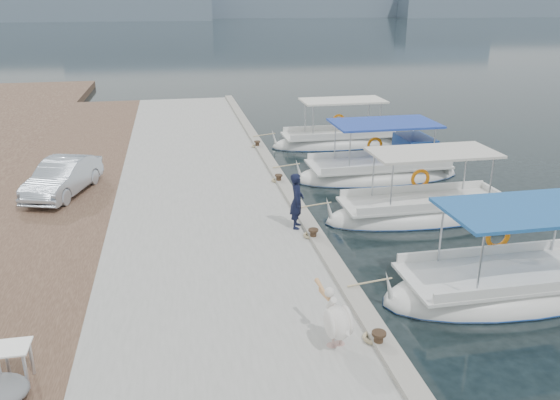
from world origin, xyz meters
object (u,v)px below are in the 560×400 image
(pelican, at_px, (337,320))
(parked_car, at_px, (63,177))
(fishing_caique_b, at_px, (508,289))
(fishing_caique_c, at_px, (422,214))
(fishing_caique_d, at_px, (380,172))
(fisherman, at_px, (297,201))
(fishing_caique_e, at_px, (338,143))

(pelican, relative_size, parked_car, 0.38)
(fishing_caique_b, relative_size, parked_car, 1.76)
(fishing_caique_c, relative_size, pelican, 4.79)
(fishing_caique_d, distance_m, pelican, 12.43)
(fishing_caique_c, distance_m, parked_car, 12.07)
(fisherman, distance_m, parked_car, 8.32)
(fishing_caique_b, xyz_separation_m, fisherman, (-4.40, 3.87, 1.19))
(parked_car, bearing_deg, fisherman, -13.97)
(parked_car, bearing_deg, fishing_caique_d, 23.03)
(fishing_caique_c, bearing_deg, fishing_caique_d, 87.70)
(fishing_caique_c, distance_m, fishing_caique_e, 9.49)
(fishing_caique_c, bearing_deg, fishing_caique_e, 90.12)
(fishing_caique_b, distance_m, fishing_caique_d, 9.38)
(fishing_caique_c, distance_m, fishing_caique_d, 4.36)
(fishing_caique_c, relative_size, fishing_caique_d, 0.98)
(fisherman, height_order, parked_car, fisherman)
(fishing_caique_b, bearing_deg, fishing_caique_d, 88.34)
(fishing_caique_d, xyz_separation_m, fishing_caique_e, (-0.19, 5.14, -0.07))
(fishing_caique_b, bearing_deg, fishing_caique_e, 89.69)
(fishing_caique_d, xyz_separation_m, pelican, (-5.20, -11.25, 0.86))
(fishing_caique_b, distance_m, pelican, 5.35)
(fishing_caique_b, relative_size, fishing_caique_d, 0.95)
(fishing_caique_b, height_order, fishing_caique_d, same)
(fishing_caique_b, height_order, fishing_caique_c, same)
(fishing_caique_e, bearing_deg, fishing_caique_c, -89.88)
(fishing_caique_c, distance_m, fisherman, 4.79)
(fishing_caique_c, height_order, parked_car, fishing_caique_c)
(fishing_caique_d, height_order, fisherman, fishing_caique_d)
(fishing_caique_b, relative_size, fisherman, 3.94)
(pelican, bearing_deg, fishing_caique_e, 73.03)
(fishing_caique_b, height_order, parked_car, fishing_caique_b)
(fishing_caique_c, bearing_deg, fishing_caique_b, -91.10)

